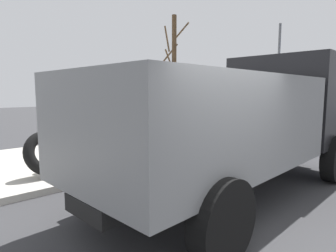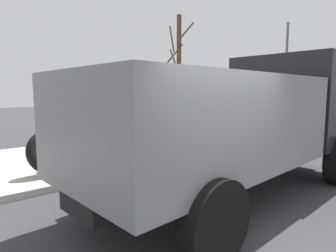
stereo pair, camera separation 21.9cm
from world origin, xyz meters
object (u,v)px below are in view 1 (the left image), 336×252
(loose_tire, at_px, (47,153))
(bare_tree, at_px, (174,76))
(street_light_pole, at_px, (278,78))
(fire_hydrant, at_px, (54,152))
(dump_truck_gray, at_px, (241,116))
(stop_sign, at_px, (150,103))

(loose_tire, xyz_separation_m, bare_tree, (5.52, 1.46, 2.03))
(loose_tire, xyz_separation_m, street_light_pole, (11.55, 0.21, 2.10))
(loose_tire, height_order, street_light_pole, street_light_pole)
(fire_hydrant, xyz_separation_m, dump_truck_gray, (2.49, -3.78, 0.99))
(stop_sign, height_order, dump_truck_gray, dump_truck_gray)
(fire_hydrant, xyz_separation_m, street_light_pole, (11.24, -0.16, 2.18))
(dump_truck_gray, distance_m, bare_tree, 5.69)
(stop_sign, relative_size, dump_truck_gray, 0.33)
(fire_hydrant, height_order, stop_sign, stop_sign)
(loose_tire, bearing_deg, dump_truck_gray, -50.64)
(fire_hydrant, relative_size, dump_truck_gray, 0.12)
(stop_sign, distance_m, street_light_pole, 8.84)
(loose_tire, height_order, bare_tree, bare_tree)
(street_light_pole, bearing_deg, loose_tire, -178.98)
(street_light_pole, bearing_deg, dump_truck_gray, -157.53)
(fire_hydrant, distance_m, loose_tire, 0.48)
(fire_hydrant, bearing_deg, stop_sign, -17.21)
(fire_hydrant, bearing_deg, loose_tire, -130.24)
(fire_hydrant, bearing_deg, dump_truck_gray, -56.59)
(loose_tire, height_order, stop_sign, stop_sign)
(loose_tire, distance_m, dump_truck_gray, 4.51)
(dump_truck_gray, distance_m, street_light_pole, 9.54)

